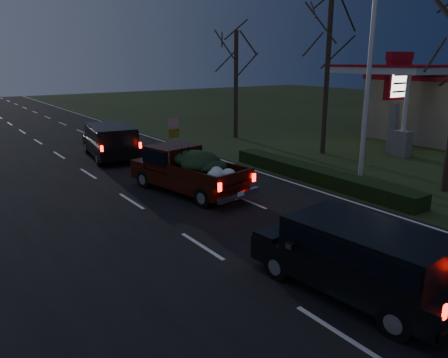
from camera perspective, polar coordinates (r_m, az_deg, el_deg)
ground at (r=12.63m, az=-2.91°, el=-8.81°), size 120.00×120.00×0.00m
road_asphalt at (r=12.62m, az=-2.91°, el=-8.77°), size 14.00×120.00×0.02m
hedge_row at (r=19.49m, az=11.99°, el=0.55°), size 1.00×10.00×0.60m
light_pole at (r=19.54m, az=18.63°, el=15.51°), size 0.50×0.90×9.16m
gas_price_pylon at (r=26.60m, az=21.67°, el=11.28°), size 2.00×0.41×5.57m
gas_canopy at (r=28.80m, az=22.37°, el=12.61°), size 7.10×6.10×4.88m
bare_tree_mid at (r=25.07m, az=13.60°, el=17.65°), size 3.60×3.60×8.50m
bare_tree_far at (r=29.58m, az=1.59°, el=15.46°), size 3.60×3.60×7.00m
pickup_truck at (r=17.40m, az=-4.78°, el=1.49°), size 2.87×5.44×2.71m
lead_suv at (r=24.15m, az=-14.61°, el=5.15°), size 2.80×5.29×1.45m
rear_suv at (r=10.25m, az=17.52°, el=-9.22°), size 2.48×4.88×1.36m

